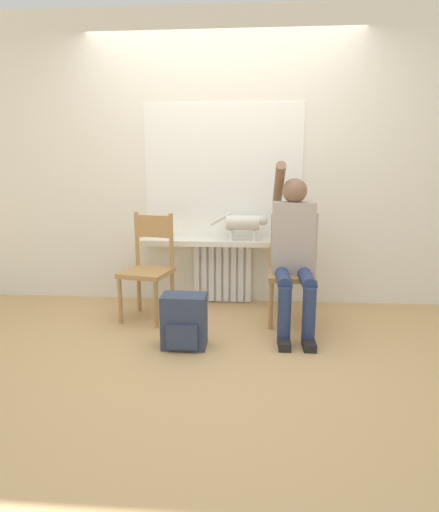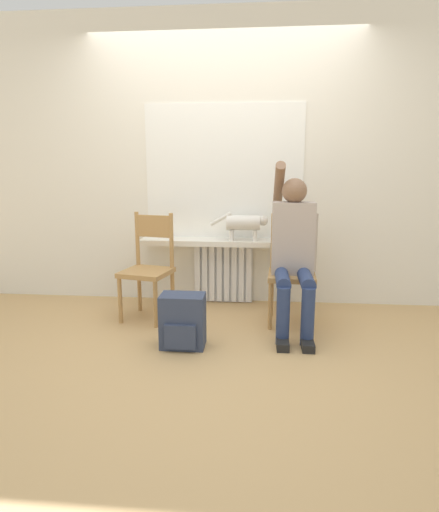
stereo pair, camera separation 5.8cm
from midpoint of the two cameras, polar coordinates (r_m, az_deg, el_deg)
The scene contains 10 objects.
ground_plane at distance 3.18m, azimuth -0.75°, elevation -12.37°, with size 12.00×12.00×0.00m, color tan.
wall_with_window at distance 4.12m, azimuth 1.04°, elevation 12.46°, with size 7.00×0.06×2.70m.
radiator at distance 4.17m, azimuth 0.91°, elevation -2.21°, with size 0.57×0.08×0.59m.
windowsill at distance 4.02m, azimuth 0.83°, elevation 1.88°, with size 1.54×0.27×0.05m.
window_glass at distance 4.09m, azimuth 1.00°, elevation 11.13°, with size 1.48×0.01×1.24m.
chair_left at distance 3.74m, azimuth -9.01°, elevation -1.37°, with size 0.46×0.46×0.91m.
chair_right at distance 3.64m, azimuth 10.07°, elevation -1.77°, with size 0.40×0.40×0.91m.
person at distance 3.47m, azimuth 10.33°, elevation 1.13°, with size 0.36×1.02×1.35m.
cat at distance 3.95m, azimuth 3.82°, elevation 4.37°, with size 0.54×0.14×0.27m.
backpack at distance 3.17m, azimuth -4.39°, elevation -8.68°, with size 0.32×0.24×0.40m.
Camera 2 is at (0.34, -2.88, 1.30)m, focal length 30.00 mm.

